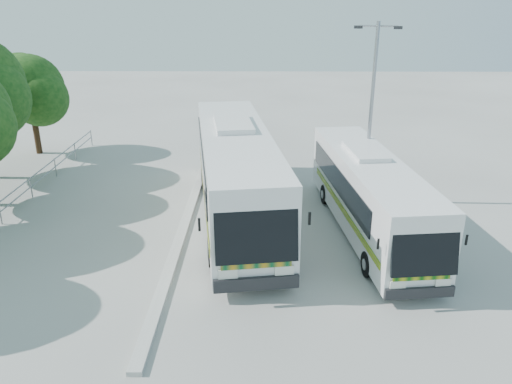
{
  "coord_description": "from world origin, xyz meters",
  "views": [
    {
      "loc": [
        0.85,
        -15.92,
        8.86
      ],
      "look_at": [
        0.68,
        2.61,
        1.64
      ],
      "focal_mm": 35.0,
      "sensor_mm": 36.0,
      "label": 1
    }
  ],
  "objects_px": {
    "tree_far_e": "(30,89)",
    "coach_main": "(236,171)",
    "lamppost": "(371,108)",
    "coach_adjacent": "(369,193)"
  },
  "relations": [
    {
      "from": "tree_far_e",
      "to": "coach_main",
      "type": "bearing_deg",
      "value": -36.78
    },
    {
      "from": "coach_main",
      "to": "lamppost",
      "type": "distance_m",
      "value": 6.53
    },
    {
      "from": "coach_main",
      "to": "coach_adjacent",
      "type": "bearing_deg",
      "value": -23.66
    },
    {
      "from": "tree_far_e",
      "to": "coach_adjacent",
      "type": "relative_size",
      "value": 0.53
    },
    {
      "from": "tree_far_e",
      "to": "coach_main",
      "type": "distance_m",
      "value": 15.65
    },
    {
      "from": "coach_main",
      "to": "coach_adjacent",
      "type": "xyz_separation_m",
      "value": [
        5.34,
        -1.5,
        -0.38
      ]
    },
    {
      "from": "coach_main",
      "to": "lamppost",
      "type": "xyz_separation_m",
      "value": [
        5.85,
        1.68,
        2.37
      ]
    },
    {
      "from": "coach_adjacent",
      "to": "lamppost",
      "type": "bearing_deg",
      "value": 74.83
    },
    {
      "from": "coach_main",
      "to": "lamppost",
      "type": "bearing_deg",
      "value": 8.07
    },
    {
      "from": "coach_main",
      "to": "coach_adjacent",
      "type": "height_order",
      "value": "coach_main"
    }
  ]
}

